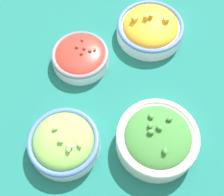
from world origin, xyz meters
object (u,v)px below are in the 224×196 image
at_px(bowl_cherry_tomatoes, 79,57).
at_px(bowl_squash, 150,28).
at_px(bowl_lettuce, 64,142).
at_px(bowl_broccoli, 157,138).

distance_m(bowl_cherry_tomatoes, bowl_squash, 0.20).
xyz_separation_m(bowl_cherry_tomatoes, bowl_squash, (-0.20, 0.02, 0.00)).
bearing_deg(bowl_cherry_tomatoes, bowl_squash, 172.79).
bearing_deg(bowl_cherry_tomatoes, bowl_lettuce, 51.30).
bearing_deg(bowl_lettuce, bowl_cherry_tomatoes, -128.70).
distance_m(bowl_broccoli, bowl_lettuce, 0.20).
distance_m(bowl_broccoli, bowl_squash, 0.30).
relative_size(bowl_broccoli, bowl_squash, 1.01).
height_order(bowl_broccoli, bowl_lettuce, bowl_broccoli).
distance_m(bowl_cherry_tomatoes, bowl_lettuce, 0.22).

